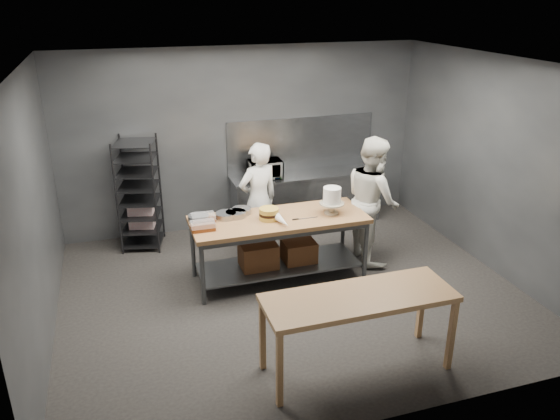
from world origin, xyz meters
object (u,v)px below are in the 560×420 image
work_table (278,241)px  microwave (265,169)px  near_counter (359,303)px  chef_behind (258,200)px  speed_rack (139,195)px  chef_right (372,200)px  frosted_cake_stand (332,197)px  layer_cake (269,214)px

work_table → microwave: bearing=79.5°
microwave → work_table: bearing=-100.5°
work_table → near_counter: work_table is taller
chef_behind → microwave: (0.37, 0.92, 0.17)m
speed_rack → chef_right: (3.23, -1.48, 0.09)m
speed_rack → frosted_cake_stand: (2.48, -1.74, 0.30)m
work_table → chef_right: chef_right is taller
work_table → speed_rack: size_ratio=1.37×
near_counter → layer_cake: (-0.33, 2.14, 0.19)m
frosted_cake_stand → near_counter: bearing=-104.9°
microwave → frosted_cake_stand: bearing=-76.5°
near_counter → layer_cake: 2.17m
frosted_cake_stand → speed_rack: bearing=145.0°
chef_behind → layer_cake: bearing=68.3°
microwave → chef_behind: bearing=-111.7°
speed_rack → chef_behind: size_ratio=0.99×
speed_rack → layer_cake: (1.59, -1.68, 0.14)m
near_counter → speed_rack: (-1.92, 3.82, 0.04)m
speed_rack → frosted_cake_stand: bearing=-35.0°
chef_right → frosted_cake_stand: size_ratio=4.99×
chef_behind → microwave: 1.01m
work_table → chef_behind: chef_behind is taller
microwave → frosted_cake_stand: size_ratio=1.43×
speed_rack → layer_cake: size_ratio=6.65×
chef_behind → chef_right: bearing=141.8°
near_counter → frosted_cake_stand: size_ratio=5.29×
speed_rack → chef_right: 3.55m
microwave → frosted_cake_stand: 1.87m
speed_rack → chef_behind: bearing=-26.8°
work_table → chef_behind: size_ratio=1.36×
work_table → frosted_cake_stand: size_ratio=6.35×
chef_behind → frosted_cake_stand: bearing=116.0°
near_counter → chef_right: bearing=60.8°
work_table → chef_behind: bearing=93.4°
layer_cake → near_counter: bearing=-81.2°
microwave → layer_cake: 1.81m
microwave → near_counter: bearing=-91.7°
speed_rack → layer_cake: bearing=-46.5°
near_counter → frosted_cake_stand: (0.55, 2.08, 0.34)m
microwave → frosted_cake_stand: frosted_cake_stand is taller
work_table → near_counter: size_ratio=1.20×
work_table → speed_rack: speed_rack is taller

